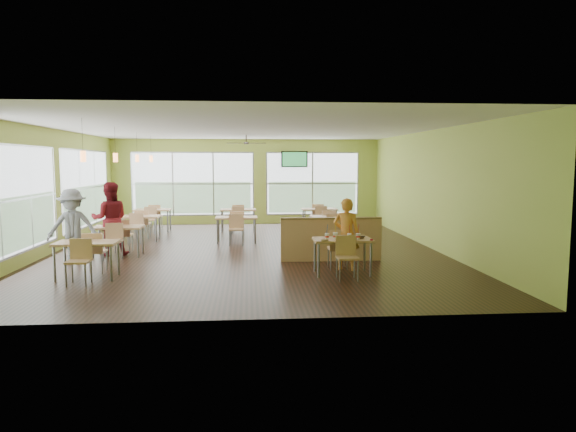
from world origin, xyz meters
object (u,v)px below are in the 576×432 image
(main_table, at_px, (342,244))
(man_plaid, at_px, (346,234))
(half_wall_divider, at_px, (331,239))
(food_basket, at_px, (359,237))

(main_table, xyz_separation_m, man_plaid, (0.15, 0.36, 0.16))
(half_wall_divider, relative_size, man_plaid, 1.52)
(man_plaid, bearing_deg, half_wall_divider, -62.05)
(main_table, xyz_separation_m, half_wall_divider, (0.00, 1.45, -0.11))
(half_wall_divider, height_order, man_plaid, man_plaid)
(main_table, distance_m, half_wall_divider, 1.45)
(half_wall_divider, bearing_deg, man_plaid, -82.16)
(half_wall_divider, distance_m, food_basket, 1.47)
(half_wall_divider, bearing_deg, food_basket, -75.50)
(main_table, xyz_separation_m, food_basket, (0.36, 0.05, 0.15))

